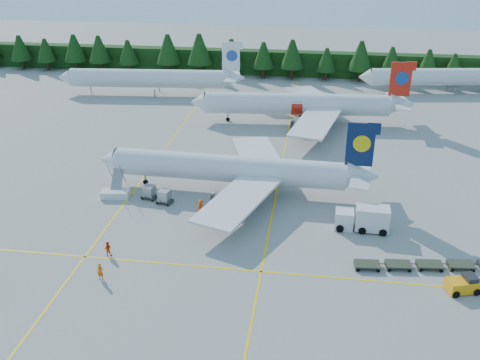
# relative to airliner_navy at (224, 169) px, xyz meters

# --- Properties ---
(ground) EXTENTS (320.00, 320.00, 0.00)m
(ground) POSITION_rel_airliner_navy_xyz_m (1.38, -13.16, -3.34)
(ground) COLOR #969792
(ground) RESTS_ON ground
(taxi_stripe_a) EXTENTS (0.25, 120.00, 0.01)m
(taxi_stripe_a) POSITION_rel_airliner_navy_xyz_m (-12.62, 6.84, -3.33)
(taxi_stripe_a) COLOR yellow
(taxi_stripe_a) RESTS_ON ground
(taxi_stripe_b) EXTENTS (0.25, 120.00, 0.01)m
(taxi_stripe_b) POSITION_rel_airliner_navy_xyz_m (7.38, 6.84, -3.33)
(taxi_stripe_b) COLOR yellow
(taxi_stripe_b) RESTS_ON ground
(taxi_stripe_cross) EXTENTS (80.00, 0.25, 0.01)m
(taxi_stripe_cross) POSITION_rel_airliner_navy_xyz_m (1.38, -19.16, -3.33)
(taxi_stripe_cross) COLOR yellow
(taxi_stripe_cross) RESTS_ON ground
(treeline_hedge) EXTENTS (220.00, 4.00, 6.00)m
(treeline_hedge) POSITION_rel_airliner_navy_xyz_m (1.38, 68.84, -0.34)
(treeline_hedge) COLOR black
(treeline_hedge) RESTS_ON ground
(airliner_navy) EXTENTS (38.19, 31.41, 11.10)m
(airliner_navy) POSITION_rel_airliner_navy_xyz_m (0.00, 0.00, 0.00)
(airliner_navy) COLOR silver
(airliner_navy) RESTS_ON ground
(airliner_red) EXTENTS (40.86, 33.51, 11.88)m
(airliner_red) POSITION_rel_airliner_navy_xyz_m (7.89, 31.26, 0.23)
(airliner_red) COLOR silver
(airliner_red) RESTS_ON ground
(airliner_far_left) EXTENTS (40.75, 7.37, 11.85)m
(airliner_far_left) POSITION_rel_airliner_navy_xyz_m (-26.48, 46.05, 0.38)
(airliner_far_left) COLOR silver
(airliner_far_left) RESTS_ON ground
(airliner_far_right) EXTENTS (39.16, 9.26, 11.43)m
(airliner_far_right) POSITION_rel_airliner_navy_xyz_m (39.50, 57.51, 0.25)
(airliner_far_right) COLOR silver
(airliner_far_right) RESTS_ON ground
(airstairs) EXTENTS (3.99, 5.42, 3.41)m
(airstairs) POSITION_rel_airliner_navy_xyz_m (-14.47, -4.02, -2.60)
(airstairs) COLOR silver
(airstairs) RESTS_ON ground
(service_truck) EXTENTS (6.51, 2.58, 3.10)m
(service_truck) POSITION_rel_airliner_navy_xyz_m (18.58, -8.35, -1.80)
(service_truck) COLOR silver
(service_truck) RESTS_ON ground
(baggage_tug) EXTENTS (3.57, 2.61, 1.72)m
(baggage_tug) POSITION_rel_airliner_navy_xyz_m (28.04, -19.61, -2.50)
(baggage_tug) COLOR orange
(baggage_tug) RESTS_ON ground
(dolly_train) EXTENTS (16.28, 3.85, 0.16)m
(dolly_train) POSITION_rel_airliner_navy_xyz_m (25.43, -15.82, -2.83)
(dolly_train) COLOR #353B2A
(dolly_train) RESTS_ON ground
(uld_pair) EXTENTS (4.80, 3.08, 1.58)m
(uld_pair) POSITION_rel_airliner_navy_xyz_m (-8.46, -4.51, -2.27)
(uld_pair) COLOR #353B2A
(uld_pair) RESTS_ON ground
(crew_a) EXTENTS (0.72, 0.49, 1.91)m
(crew_a) POSITION_rel_airliner_navy_xyz_m (-9.18, -22.96, -2.38)
(crew_a) COLOR #DD6204
(crew_a) RESTS_ON ground
(crew_b) EXTENTS (0.92, 0.77, 1.73)m
(crew_b) POSITION_rel_airliner_navy_xyz_m (-10.11, -18.43, -2.47)
(crew_b) COLOR red
(crew_b) RESTS_ON ground
(crew_c) EXTENTS (0.87, 0.99, 2.00)m
(crew_c) POSITION_rel_airliner_navy_xyz_m (-1.76, -7.29, -2.34)
(crew_c) COLOR #ED3D04
(crew_c) RESTS_ON ground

